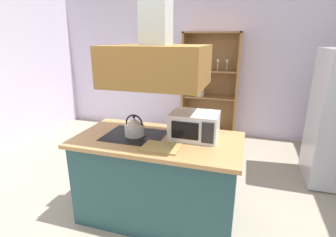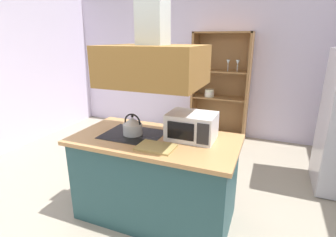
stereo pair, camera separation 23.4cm
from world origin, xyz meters
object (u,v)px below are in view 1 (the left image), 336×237
at_px(cutting_board, 161,147).
at_px(microwave, 194,125).
at_px(kettle, 134,127).
at_px(dish_cabinet, 210,92).

bearing_deg(cutting_board, microwave, 55.84).
height_order(kettle, cutting_board, kettle).
relative_size(cutting_board, microwave, 0.74).
height_order(kettle, microwave, microwave).
height_order(cutting_board, microwave, microwave).
bearing_deg(kettle, microwave, 11.28).
bearing_deg(cutting_board, kettle, 148.40).
height_order(dish_cabinet, cutting_board, dish_cabinet).
bearing_deg(dish_cabinet, kettle, -98.38).
bearing_deg(cutting_board, dish_cabinet, 89.54).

